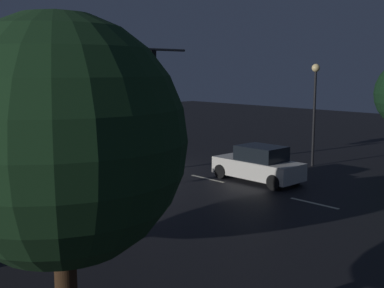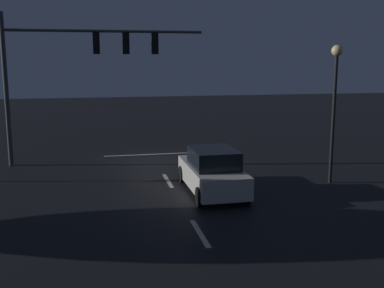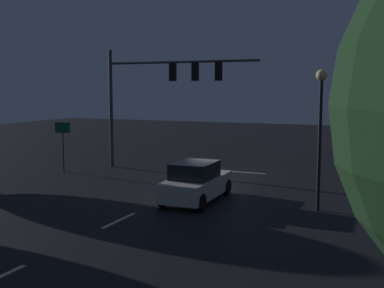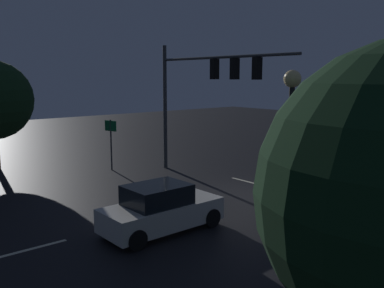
% 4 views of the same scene
% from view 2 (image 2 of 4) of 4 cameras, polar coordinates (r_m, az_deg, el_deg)
% --- Properties ---
extents(ground_plane, '(80.00, 80.00, 0.00)m').
position_cam_2_polar(ground_plane, '(23.13, -4.54, -2.04)').
color(ground_plane, black).
extents(traffic_signal_assembly, '(9.39, 0.47, 7.11)m').
position_cam_2_polar(traffic_signal_assembly, '(22.77, -13.77, 10.29)').
color(traffic_signal_assembly, '#383A3D').
rests_on(traffic_signal_assembly, ground_plane).
extents(lane_dash_far, '(0.16, 2.20, 0.01)m').
position_cam_2_polar(lane_dash_far, '(19.28, -3.00, -4.55)').
color(lane_dash_far, beige).
rests_on(lane_dash_far, ground_plane).
extents(lane_dash_mid, '(0.16, 2.20, 0.01)m').
position_cam_2_polar(lane_dash_mid, '(13.67, 0.97, -10.93)').
color(lane_dash_mid, beige).
rests_on(lane_dash_mid, ground_plane).
extents(stop_bar, '(5.00, 0.16, 0.01)m').
position_cam_2_polar(stop_bar, '(24.63, -5.00, -1.27)').
color(stop_bar, beige).
rests_on(stop_bar, ground_plane).
extents(car_approaching, '(1.92, 4.38, 1.70)m').
position_cam_2_polar(car_approaching, '(17.45, 2.55, -3.46)').
color(car_approaching, silver).
rests_on(car_approaching, ground_plane).
extents(street_lamp_left_kerb, '(0.44, 0.44, 5.54)m').
position_cam_2_polar(street_lamp_left_kerb, '(19.22, 17.24, 6.52)').
color(street_lamp_left_kerb, black).
rests_on(street_lamp_left_kerb, ground_plane).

